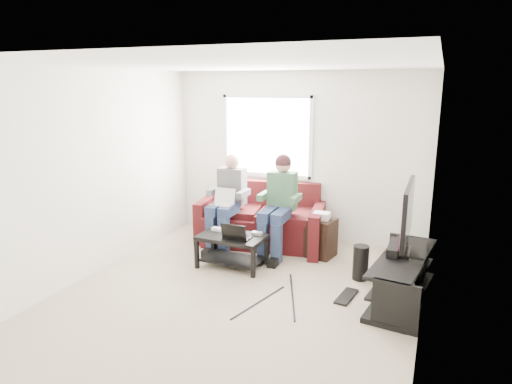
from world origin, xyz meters
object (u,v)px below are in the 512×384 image
tv_stand (402,280)px  subwoofer (361,263)px  coffee_table (232,244)px  tv (407,214)px  end_table (321,237)px  sofa (261,222)px

tv_stand → subwoofer: 0.64m
coffee_table → subwoofer: size_ratio=2.03×
tv → end_table: size_ratio=1.70×
coffee_table → tv_stand: size_ratio=0.55×
coffee_table → end_table: end_table is taller
sofa → coffee_table: bearing=-90.8°
sofa → end_table: bearing=-13.0°
coffee_table → end_table: bearing=38.7°
tv → end_table: tv is taller
subwoofer → end_table: bearing=138.5°
coffee_table → end_table: size_ratio=1.38×
sofa → tv_stand: sofa is taller
coffee_table → subwoofer: (1.67, 0.23, -0.10)m
tv → end_table: (-1.18, 0.85, -0.69)m
coffee_table → tv_stand: 2.20m
coffee_table → tv_stand: tv_stand is taller
coffee_table → sofa: bearing=89.2°
sofa → coffee_table: 1.04m
sofa → end_table: size_ratio=3.20×
tv_stand → subwoofer: size_ratio=3.66×
sofa → tv: bearing=-26.4°
subwoofer → end_table: (-0.66, 0.58, 0.07)m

